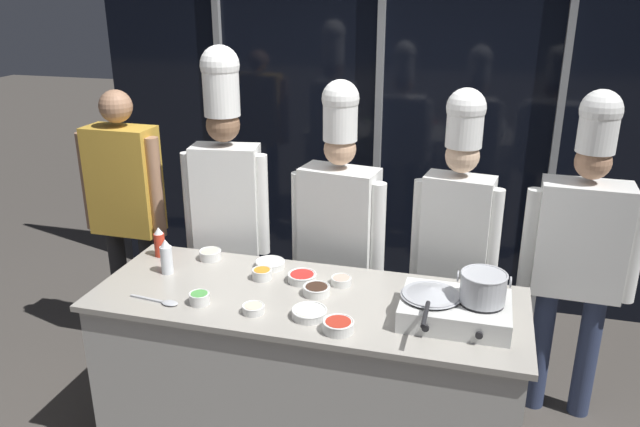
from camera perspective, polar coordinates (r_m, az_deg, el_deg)
The scene contains 23 objects.
window_wall_back at distance 4.75m, azimuth 5.42°, elevation 7.76°, with size 4.44×0.09×2.70m.
demo_counter at distance 3.35m, azimuth -1.16°, elevation -14.55°, with size 2.14×0.79×0.92m.
portable_stove at distance 2.95m, azimuth 12.24°, elevation -8.60°, with size 0.49×0.38×0.12m.
frying_pan at distance 2.91m, azimuth 10.11°, elevation -7.07°, with size 0.28×0.48×0.04m.
stock_pot at distance 2.89m, azimuth 14.70°, elevation -6.49°, with size 0.23×0.21×0.14m.
squeeze_bottle_clear at distance 3.41m, azimuth -13.87°, elevation -3.89°, with size 0.06×0.06×0.19m.
squeeze_bottle_chili at distance 3.64m, azimuth -14.47°, elevation -2.58°, with size 0.06×0.06×0.17m.
prep_bowl_noodles at distance 3.56m, azimuth -10.01°, elevation -3.67°, with size 0.12×0.12×0.05m.
prep_bowl_carrots at distance 3.29m, azimuth -5.33°, elevation -5.47°, with size 0.11×0.11×0.05m.
prep_bowl_bell_pepper at distance 3.25m, azimuth -1.65°, elevation -5.80°, with size 0.15×0.15×0.04m.
prep_bowl_chili_flakes at distance 2.81m, azimuth 1.68°, elevation -10.17°, with size 0.14×0.14×0.05m.
prep_bowl_soy_glaze at distance 3.12m, azimuth -0.32°, elevation -6.96°, with size 0.14×0.14×0.05m.
prep_bowl_chicken at distance 2.98m, azimuth -6.11°, elevation -8.61°, with size 0.11×0.11×0.04m.
prep_bowl_scallions at distance 3.09m, azimuth -10.97°, elevation -7.55°, with size 0.10×0.10×0.06m.
prep_bowl_shrimp at distance 3.22m, azimuth 1.95°, elevation -6.12°, with size 0.11×0.11×0.04m.
prep_bowl_bean_sprouts at distance 2.93m, azimuth -0.98°, elevation -9.03°, with size 0.17×0.17×0.04m.
prep_bowl_onion at distance 3.42m, azimuth -4.58°, elevation -4.58°, with size 0.16×0.16×0.04m.
serving_spoon_slotted at distance 3.14m, azimuth -14.09°, elevation -7.85°, with size 0.27×0.07×0.02m.
person_guest at distance 4.19m, azimuth -17.32°, elevation 1.32°, with size 0.57×0.23×1.77m.
chef_head at distance 3.76m, azimuth -8.55°, elevation 2.19°, with size 0.51×0.26×2.06m.
chef_sous at distance 3.64m, azimuth 1.79°, elevation -0.61°, with size 0.57×0.29×1.89m.
chef_line at distance 3.55m, azimuth 12.39°, elevation -0.96°, with size 0.49×0.25×1.87m.
chef_pastry at distance 3.63m, azimuth 22.72°, elevation -2.39°, with size 0.60×0.25×1.89m.
Camera 1 is at (0.79, -2.63, 2.38)m, focal length 35.00 mm.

